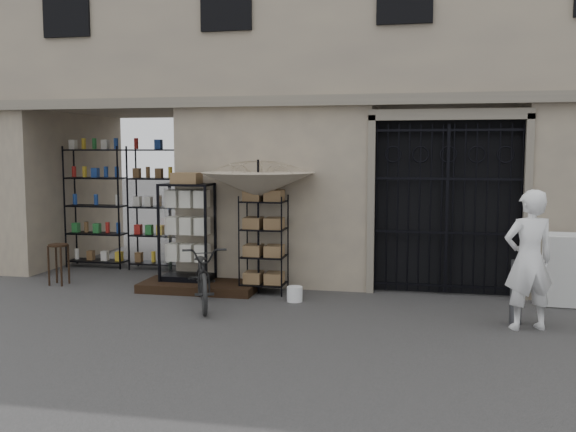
% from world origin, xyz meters
% --- Properties ---
extents(ground, '(80.00, 80.00, 0.00)m').
position_xyz_m(ground, '(0.00, 0.00, 0.00)').
color(ground, black).
rests_on(ground, ground).
extents(main_building, '(14.00, 4.00, 9.00)m').
position_xyz_m(main_building, '(0.00, 4.00, 4.50)').
color(main_building, tan).
rests_on(main_building, ground).
extents(shop_recess, '(3.00, 1.70, 3.00)m').
position_xyz_m(shop_recess, '(-4.50, 2.80, 1.50)').
color(shop_recess, black).
rests_on(shop_recess, ground).
extents(shop_shelving, '(2.70, 0.50, 2.50)m').
position_xyz_m(shop_shelving, '(-4.55, 3.30, 1.25)').
color(shop_shelving, black).
rests_on(shop_shelving, ground).
extents(iron_gate, '(2.50, 0.21, 3.00)m').
position_xyz_m(iron_gate, '(1.75, 2.28, 1.50)').
color(iron_gate, black).
rests_on(iron_gate, ground).
extents(step_platform, '(2.00, 0.90, 0.15)m').
position_xyz_m(step_platform, '(-2.40, 1.55, 0.07)').
color(step_platform, black).
rests_on(step_platform, ground).
extents(display_cabinet, '(0.89, 0.60, 1.84)m').
position_xyz_m(display_cabinet, '(-2.66, 1.69, 0.91)').
color(display_cabinet, black).
rests_on(display_cabinet, step_platform).
extents(wire_rack, '(0.86, 0.74, 1.66)m').
position_xyz_m(wire_rack, '(-1.27, 1.64, 0.81)').
color(wire_rack, black).
rests_on(wire_rack, ground).
extents(market_umbrella, '(1.95, 1.98, 2.72)m').
position_xyz_m(market_umbrella, '(-1.35, 1.58, 1.96)').
color(market_umbrella, black).
rests_on(market_umbrella, ground).
extents(white_bucket, '(0.28, 0.28, 0.24)m').
position_xyz_m(white_bucket, '(-0.63, 1.12, 0.12)').
color(white_bucket, white).
rests_on(white_bucket, ground).
extents(bicycle, '(0.98, 1.16, 1.87)m').
position_xyz_m(bicycle, '(-1.98, 0.56, 0.00)').
color(bicycle, black).
rests_on(bicycle, ground).
extents(wooden_stool, '(0.45, 0.45, 0.74)m').
position_xyz_m(wooden_stool, '(-5.05, 1.51, 0.39)').
color(wooden_stool, black).
rests_on(wooden_stool, ground).
extents(steel_bollard, '(0.20, 0.20, 0.90)m').
position_xyz_m(steel_bollard, '(2.65, 0.45, 0.45)').
color(steel_bollard, '#525458').
rests_on(steel_bollard, ground).
extents(shopkeeper, '(1.26, 2.03, 0.46)m').
position_xyz_m(shopkeeper, '(2.77, 0.21, 0.00)').
color(shopkeeper, white).
rests_on(shopkeeper, ground).
extents(easel_sign, '(0.57, 0.65, 1.13)m').
position_xyz_m(easel_sign, '(3.46, 1.56, 0.58)').
color(easel_sign, silver).
rests_on(easel_sign, ground).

